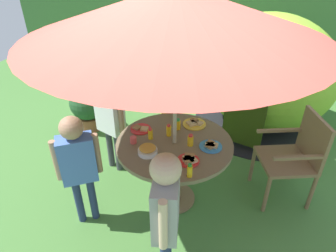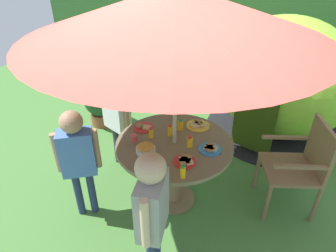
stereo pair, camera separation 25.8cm
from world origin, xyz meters
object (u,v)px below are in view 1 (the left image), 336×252
(plate_center_back, at_px, (141,129))
(juice_bottle_near_right, at_px, (191,140))
(child_in_grey_shirt, at_px, (166,207))
(cup_near, at_px, (133,140))
(plate_far_left, at_px, (194,123))
(potted_plant, at_px, (88,106))
(plate_mid_left, at_px, (189,160))
(snack_bowl, at_px, (148,150))
(dome_tent, at_px, (266,74))
(wooden_chair, at_px, (296,154))
(child_in_yellow_shirt, at_px, (168,102))
(garden_table, at_px, (174,156))
(child_in_blue_shirt, at_px, (78,159))
(child_in_white_shirt, at_px, (110,113))
(juice_bottle_center_front, at_px, (150,134))
(plate_near_left, at_px, (211,146))
(patio_umbrella, at_px, (176,12))
(juice_bottle_front_edge, at_px, (190,171))
(juice_bottle_mid_right, at_px, (178,124))
(juice_bottle_far_right, at_px, (169,130))

(plate_center_back, distance_m, juice_bottle_near_right, 0.55)
(child_in_grey_shirt, bearing_deg, cup_near, 25.45)
(plate_far_left, height_order, plate_center_back, same)
(potted_plant, distance_m, plate_mid_left, 2.19)
(snack_bowl, bearing_deg, dome_tent, 66.68)
(wooden_chair, xyz_separation_m, child_in_yellow_shirt, (-1.44, 0.29, 0.20))
(garden_table, relative_size, juice_bottle_near_right, 9.50)
(dome_tent, xyz_separation_m, child_in_blue_shirt, (-1.45, -2.39, -0.04))
(child_in_white_shirt, height_order, juice_bottle_center_front, child_in_white_shirt)
(plate_near_left, xyz_separation_m, juice_bottle_near_right, (-0.19, -0.03, 0.04))
(child_in_yellow_shirt, height_order, plate_far_left, child_in_yellow_shirt)
(patio_umbrella, relative_size, cup_near, 37.74)
(patio_umbrella, xyz_separation_m, plate_mid_left, (0.20, -0.23, -1.15))
(child_in_white_shirt, height_order, plate_mid_left, child_in_white_shirt)
(child_in_yellow_shirt, height_order, child_in_white_shirt, child_in_white_shirt)
(garden_table, distance_m, juice_bottle_front_edge, 0.54)
(juice_bottle_near_right, relative_size, juice_bottle_mid_right, 1.02)
(plate_near_left, bearing_deg, juice_bottle_center_front, -175.28)
(potted_plant, relative_size, child_in_white_shirt, 0.55)
(child_in_yellow_shirt, distance_m, snack_bowl, 1.00)
(child_in_blue_shirt, relative_size, plate_center_back, 5.61)
(garden_table, distance_m, child_in_yellow_shirt, 0.84)
(garden_table, distance_m, child_in_blue_shirt, 0.90)
(child_in_white_shirt, bearing_deg, plate_center_back, -3.44)
(juice_bottle_mid_right, bearing_deg, juice_bottle_center_front, -128.36)
(plate_near_left, xyz_separation_m, juice_bottle_front_edge, (-0.08, -0.45, 0.05))
(child_in_yellow_shirt, distance_m, child_in_grey_shirt, 1.66)
(child_in_white_shirt, distance_m, juice_bottle_center_front, 0.66)
(patio_umbrella, relative_size, snack_bowl, 13.36)
(child_in_white_shirt, xyz_separation_m, child_in_grey_shirt, (1.02, -1.10, 0.04))
(plate_far_left, bearing_deg, juice_bottle_far_right, -124.29)
(plate_near_left, height_order, plate_mid_left, same)
(child_in_blue_shirt, height_order, plate_near_left, child_in_blue_shirt)
(plate_mid_left, height_order, cup_near, cup_near)
(wooden_chair, distance_m, potted_plant, 2.77)
(potted_plant, height_order, child_in_grey_shirt, child_in_grey_shirt)
(child_in_white_shirt, bearing_deg, child_in_grey_shirt, -28.63)
(child_in_grey_shirt, xyz_separation_m, plate_mid_left, (0.01, 0.59, -0.03))
(plate_center_back, relative_size, plate_mid_left, 1.07)
(potted_plant, relative_size, juice_bottle_near_right, 5.60)
(dome_tent, distance_m, juice_bottle_center_front, 2.12)
(child_in_blue_shirt, bearing_deg, juice_bottle_near_right, -4.95)
(plate_center_back, bearing_deg, juice_bottle_front_edge, -38.85)
(garden_table, xyz_separation_m, juice_bottle_mid_right, (-0.04, 0.23, 0.22))
(dome_tent, distance_m, juice_bottle_front_edge, 2.34)
(patio_umbrella, distance_m, juice_bottle_front_edge, 1.21)
(patio_umbrella, relative_size, plate_near_left, 11.26)
(dome_tent, xyz_separation_m, juice_bottle_front_edge, (-0.48, -2.29, 0.01))
(patio_umbrella, bearing_deg, juice_bottle_near_right, 0.90)
(plate_far_left, bearing_deg, plate_center_back, -151.19)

